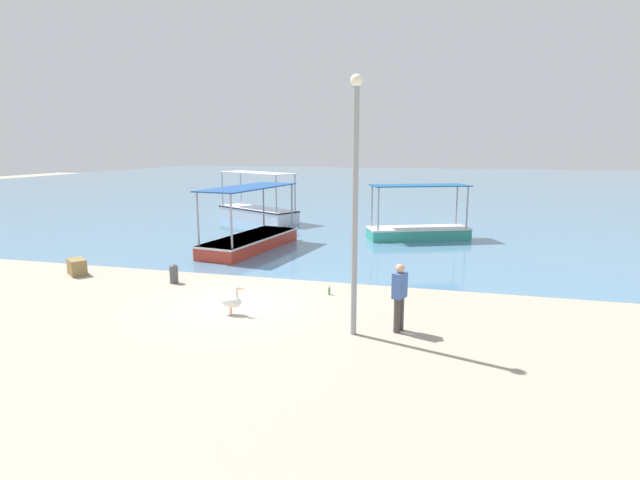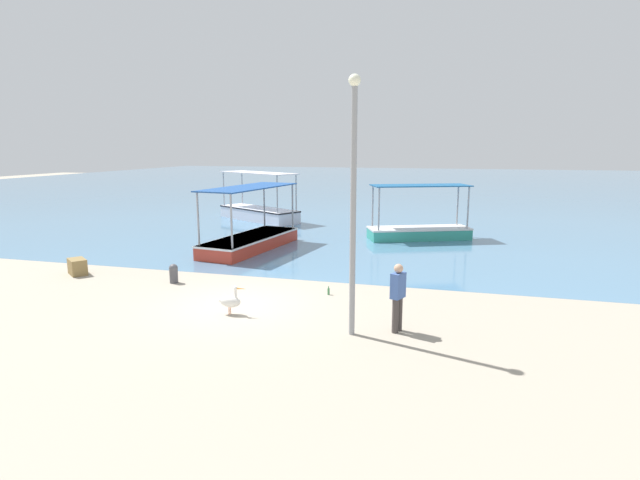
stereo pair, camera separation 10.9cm
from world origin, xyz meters
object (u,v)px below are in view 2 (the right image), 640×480
at_px(fishing_boat_center, 419,229).
at_px(cargo_crate, 77,267).
at_px(lamp_post, 353,194).
at_px(fishing_boat_near_left, 259,211).
at_px(fishing_boat_far_left, 251,238).
at_px(mooring_bollard, 174,273).
at_px(pelican, 231,301).
at_px(fisherman_standing, 398,296).
at_px(glass_bottle, 329,291).

bearing_deg(fishing_boat_center, cargo_crate, -137.76).
height_order(lamp_post, cargo_crate, lamp_post).
height_order(fishing_boat_near_left, cargo_crate, fishing_boat_near_left).
distance_m(fishing_boat_center, cargo_crate, 15.01).
relative_size(fishing_boat_far_left, fishing_boat_center, 1.17).
bearing_deg(fishing_boat_far_left, lamp_post, -54.22).
bearing_deg(fishing_boat_far_left, mooring_bollard, -92.99).
relative_size(fishing_boat_far_left, pelican, 7.41).
height_order(fishing_boat_far_left, fisherman_standing, fishing_boat_far_left).
height_order(pelican, cargo_crate, pelican).
relative_size(fishing_boat_near_left, fishing_boat_far_left, 0.99).
relative_size(fishing_boat_center, pelican, 6.34).
bearing_deg(glass_bottle, lamp_post, -66.12).
xyz_separation_m(lamp_post, glass_bottle, (-1.33, 2.99, -3.26)).
height_order(mooring_bollard, cargo_crate, mooring_bollard).
distance_m(fishing_boat_far_left, fishing_boat_center, 8.24).
height_order(pelican, mooring_bollard, pelican).
xyz_separation_m(pelican, fisherman_standing, (4.45, -0.10, 0.53)).
height_order(lamp_post, fisherman_standing, lamp_post).
distance_m(mooring_bollard, cargo_crate, 3.87).
relative_size(fishing_boat_near_left, lamp_post, 0.98).
distance_m(fishing_boat_near_left, pelican, 17.52).
height_order(fisherman_standing, cargo_crate, fisherman_standing).
bearing_deg(fishing_boat_near_left, fishing_boat_far_left, -70.33).
height_order(cargo_crate, glass_bottle, cargo_crate).
relative_size(fishing_boat_center, fisherman_standing, 3.02).
distance_m(fishing_boat_near_left, fisherman_standing, 19.55).
bearing_deg(mooring_bollard, fisherman_standing, -18.26).
bearing_deg(lamp_post, fisherman_standing, 23.85).
xyz_separation_m(fishing_boat_near_left, fishing_boat_far_left, (2.98, -8.34, -0.06)).
xyz_separation_m(fishing_boat_center, pelican, (-4.07, -12.61, -0.12)).
bearing_deg(lamp_post, fishing_boat_near_left, 118.51).
bearing_deg(fishing_boat_far_left, fisherman_standing, -48.50).
distance_m(lamp_post, fisherman_standing, 2.70).
bearing_deg(fishing_boat_near_left, lamp_post, -61.49).
bearing_deg(fisherman_standing, pelican, 178.66).
bearing_deg(fishing_boat_far_left, pelican, -70.62).
xyz_separation_m(fisherman_standing, glass_bottle, (-2.35, 2.54, -0.80)).
bearing_deg(fishing_boat_center, fisherman_standing, -88.29).
relative_size(fisherman_standing, glass_bottle, 6.26).
xyz_separation_m(fishing_boat_far_left, fisherman_standing, (7.32, -8.28, 0.40)).
height_order(mooring_bollard, glass_bottle, mooring_bollard).
bearing_deg(lamp_post, cargo_crate, 163.62).
xyz_separation_m(fishing_boat_near_left, pelican, (5.86, -16.51, -0.18)).
height_order(fishing_boat_center, cargo_crate, fishing_boat_center).
bearing_deg(cargo_crate, mooring_bollard, -1.58).
bearing_deg(fisherman_standing, fishing_boat_near_left, 121.80).
bearing_deg(fishing_boat_near_left, glass_bottle, -60.55).
xyz_separation_m(lamp_post, mooring_bollard, (-6.59, 2.97, -3.02)).
distance_m(lamp_post, glass_bottle, 4.62).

